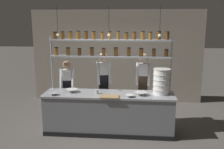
# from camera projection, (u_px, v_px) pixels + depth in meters

# --- Properties ---
(ground_plane) EXTENTS (40.00, 40.00, 0.00)m
(ground_plane) POSITION_uv_depth(u_px,v_px,m) (109.00, 131.00, 5.83)
(ground_plane) COLOR #5B5651
(back_wall) EXTENTS (5.35, 0.12, 2.89)m
(back_wall) POSITION_uv_depth(u_px,v_px,m) (116.00, 56.00, 7.90)
(back_wall) COLOR #9E9384
(back_wall) RESTS_ON ground_plane
(prep_counter) EXTENTS (2.95, 0.76, 0.92)m
(prep_counter) POSITION_uv_depth(u_px,v_px,m) (109.00, 113.00, 5.73)
(prep_counter) COLOR gray
(prep_counter) RESTS_ON ground_plane
(spice_shelf_unit) EXTENTS (2.84, 0.28, 2.31)m
(spice_shelf_unit) POSITION_uv_depth(u_px,v_px,m) (110.00, 49.00, 5.76)
(spice_shelf_unit) COLOR #999BA0
(spice_shelf_unit) RESTS_ON ground_plane
(chef_left) EXTENTS (0.39, 0.32, 1.56)m
(chef_left) POSITION_uv_depth(u_px,v_px,m) (67.00, 87.00, 6.31)
(chef_left) COLOR black
(chef_left) RESTS_ON ground_plane
(chef_center) EXTENTS (0.41, 0.35, 1.77)m
(chef_center) POSITION_uv_depth(u_px,v_px,m) (104.00, 82.00, 6.26)
(chef_center) COLOR black
(chef_center) RESTS_ON ground_plane
(chef_right) EXTENTS (0.38, 0.32, 1.76)m
(chef_right) POSITION_uv_depth(u_px,v_px,m) (143.00, 83.00, 6.17)
(chef_right) COLOR black
(chef_right) RESTS_ON ground_plane
(container_stack) EXTENTS (0.39, 0.39, 0.57)m
(container_stack) POSITION_uv_depth(u_px,v_px,m) (162.00, 81.00, 5.56)
(container_stack) COLOR white
(container_stack) RESTS_ON prep_counter
(cutting_board) EXTENTS (0.40, 0.26, 0.02)m
(cutting_board) POSITION_uv_depth(u_px,v_px,m) (110.00, 97.00, 5.36)
(cutting_board) COLOR #A88456
(cutting_board) RESTS_ON prep_counter
(prep_bowl_near_left) EXTENTS (0.27, 0.27, 0.07)m
(prep_bowl_near_left) POSITION_uv_depth(u_px,v_px,m) (72.00, 91.00, 5.74)
(prep_bowl_near_left) COLOR white
(prep_bowl_near_left) RESTS_ON prep_counter
(prep_bowl_center_front) EXTENTS (0.20, 0.20, 0.05)m
(prep_bowl_center_front) POSITION_uv_depth(u_px,v_px,m) (53.00, 94.00, 5.51)
(prep_bowl_center_front) COLOR #B2B7BC
(prep_bowl_center_front) RESTS_ON prep_counter
(prep_bowl_center_back) EXTENTS (0.19, 0.19, 0.05)m
(prep_bowl_center_back) POSITION_uv_depth(u_px,v_px,m) (130.00, 96.00, 5.37)
(prep_bowl_center_back) COLOR white
(prep_bowl_center_back) RESTS_ON prep_counter
(prep_bowl_near_right) EXTENTS (0.27, 0.27, 0.07)m
(prep_bowl_near_right) POSITION_uv_depth(u_px,v_px,m) (141.00, 94.00, 5.50)
(prep_bowl_near_right) COLOR silver
(prep_bowl_near_right) RESTS_ON prep_counter
(serving_cup_front) EXTENTS (0.08, 0.08, 0.09)m
(serving_cup_front) POSITION_uv_depth(u_px,v_px,m) (97.00, 92.00, 5.61)
(serving_cup_front) COLOR #B2B7BC
(serving_cup_front) RESTS_ON prep_counter
(pendant_light_row) EXTENTS (2.28, 0.07, 0.65)m
(pendant_light_row) POSITION_uv_depth(u_px,v_px,m) (108.00, 34.00, 5.37)
(pendant_light_row) COLOR black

